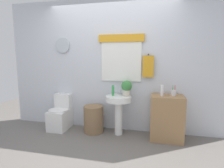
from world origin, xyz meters
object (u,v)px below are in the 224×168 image
at_px(pedestal_sink, 119,106).
at_px(lotion_bottle, 162,90).
at_px(potted_plant, 127,87).
at_px(toothbrush_cup, 174,93).
at_px(toilet, 61,115).
at_px(laundry_hamper, 94,119).
at_px(wooden_cabinet, 167,118).
at_px(soap_bottle, 113,90).

relative_size(pedestal_sink, lotion_bottle, 3.87).
bearing_deg(potted_plant, lotion_bottle, -8.96).
xyz_separation_m(potted_plant, lotion_bottle, (0.63, -0.10, -0.02)).
relative_size(potted_plant, toothbrush_cup, 1.58).
distance_m(toilet, laundry_hamper, 0.73).
bearing_deg(toothbrush_cup, wooden_cabinet, -168.46).
distance_m(potted_plant, toothbrush_cup, 0.84).
relative_size(soap_bottle, toothbrush_cup, 1.04).
bearing_deg(wooden_cabinet, toothbrush_cup, 11.54).
bearing_deg(lotion_bottle, laundry_hamper, 178.20).
xyz_separation_m(toilet, soap_bottle, (1.11, 0.02, 0.56)).
relative_size(laundry_hamper, soap_bottle, 2.73).
distance_m(wooden_cabinet, soap_bottle, 1.09).
distance_m(toilet, soap_bottle, 1.24).
bearing_deg(wooden_cabinet, potted_plant, 175.32).
bearing_deg(lotion_bottle, toothbrush_cup, 16.92).
relative_size(laundry_hamper, lotion_bottle, 2.73).
relative_size(toilet, lotion_bottle, 3.77).
xyz_separation_m(pedestal_sink, wooden_cabinet, (0.87, 0.00, -0.15)).
relative_size(toilet, laundry_hamper, 1.38).
distance_m(toilet, wooden_cabinet, 2.10).
bearing_deg(laundry_hamper, pedestal_sink, -0.00).
bearing_deg(toilet, wooden_cabinet, -0.86).
xyz_separation_m(laundry_hamper, lotion_bottle, (1.27, -0.04, 0.63)).
xyz_separation_m(toilet, pedestal_sink, (1.23, -0.03, 0.27)).
bearing_deg(laundry_hamper, wooden_cabinet, 0.00).
distance_m(laundry_hamper, wooden_cabinet, 1.38).
height_order(soap_bottle, potted_plant, potted_plant).
bearing_deg(toilet, toothbrush_cup, -0.30).
distance_m(toilet, toothbrush_cup, 2.27).
xyz_separation_m(potted_plant, toothbrush_cup, (0.83, -0.04, -0.06)).
distance_m(pedestal_sink, toothbrush_cup, 1.02).
bearing_deg(pedestal_sink, lotion_bottle, -2.96).
height_order(laundry_hamper, soap_bottle, soap_bottle).
relative_size(wooden_cabinet, soap_bottle, 4.15).
bearing_deg(wooden_cabinet, laundry_hamper, 180.00).
distance_m(toilet, pedestal_sink, 1.26).
relative_size(laundry_hamper, toothbrush_cup, 2.84).
xyz_separation_m(toilet, potted_plant, (1.37, 0.03, 0.63)).
distance_m(laundry_hamper, soap_bottle, 0.70).
relative_size(potted_plant, lotion_bottle, 1.52).
height_order(potted_plant, lotion_bottle, potted_plant).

